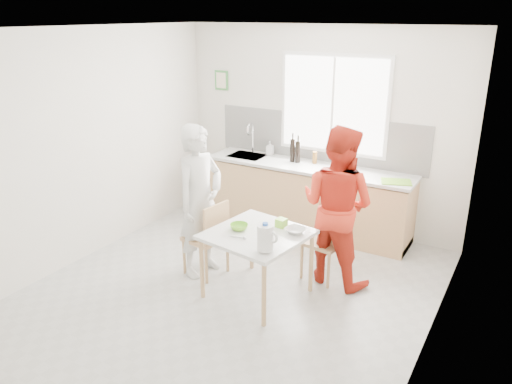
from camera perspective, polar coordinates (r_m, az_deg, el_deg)
ground at (r=5.46m, az=-3.00°, el=-11.42°), size 4.50×4.50×0.00m
room_shell at (r=4.82m, az=-3.35°, el=5.54°), size 4.50×4.50×4.50m
window at (r=6.66m, az=8.84°, el=9.84°), size 1.50×0.06×1.30m
backsplash at (r=6.85m, az=7.10°, el=6.12°), size 3.00×0.02×0.65m
picture_frame at (r=7.45m, az=-3.97°, el=12.62°), size 0.22×0.03×0.28m
kitchen_counter at (r=6.83m, az=5.82°, el=-0.95°), size 2.84×0.64×1.37m
dining_table at (r=5.14m, az=0.13°, el=-5.45°), size 1.05×1.05×0.71m
chair_left at (r=5.61m, az=-5.34°, el=-4.96°), size 0.46×0.46×0.88m
chair_far at (r=5.64m, az=8.15°, el=-5.02°), size 0.46×0.46×0.88m
person_white at (r=5.55m, az=-6.40°, el=-1.06°), size 0.50×0.69×1.73m
person_red at (r=5.41m, az=9.26°, el=-1.58°), size 0.95×0.79×1.76m
bowl_green at (r=5.17m, az=-1.95°, el=-4.00°), size 0.22×0.22×0.06m
bowl_white at (r=5.12m, az=4.52°, el=-4.40°), size 0.23×0.23×0.05m
milk_jug at (r=4.66m, az=1.10°, el=-5.20°), size 0.22×0.16×0.27m
green_box at (r=5.23m, az=2.91°, el=-3.54°), size 0.11×0.11×0.09m
spoon at (r=4.99m, az=-2.17°, el=-5.17°), size 0.16×0.04×0.01m
cutting_board at (r=6.19m, az=15.72°, el=1.14°), size 0.41×0.35×0.01m
wine_bottle_a at (r=6.77m, az=4.19°, el=4.80°), size 0.07×0.07×0.32m
wine_bottle_b at (r=6.74m, az=4.80°, el=4.62°), size 0.07×0.07×0.30m
jar_amber at (r=6.74m, az=6.73°, el=3.93°), size 0.06×0.06×0.16m
soap_bottle at (r=7.10m, az=1.60°, el=5.05°), size 0.10×0.10×0.20m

